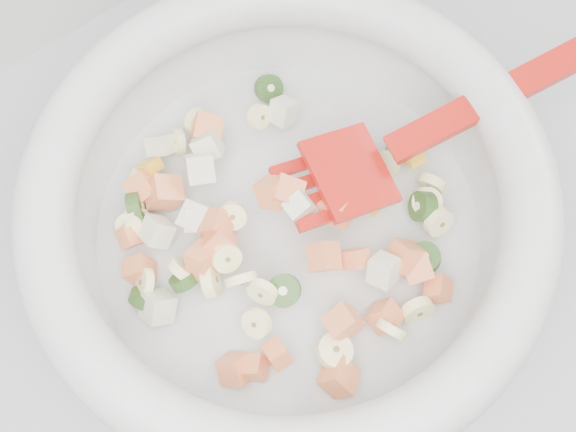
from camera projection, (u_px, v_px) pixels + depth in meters
counter at (346, 289)px, 1.07m from camera, size 2.00×0.60×0.90m
mixing_bowl at (288, 209)px, 0.56m from camera, size 0.52×0.41×0.13m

